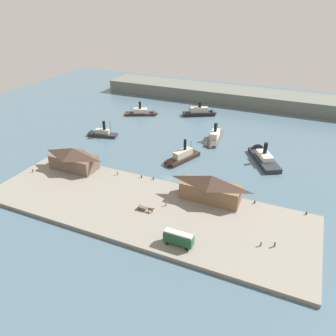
% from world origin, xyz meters
% --- Properties ---
extents(ground_plane, '(320.00, 320.00, 0.00)m').
position_xyz_m(ground_plane, '(0.00, 0.00, 0.00)').
color(ground_plane, '#476070').
extents(quay_promenade, '(110.00, 36.00, 1.20)m').
position_xyz_m(quay_promenade, '(0.00, -22.00, 0.60)').
color(quay_promenade, gray).
rests_on(quay_promenade, ground).
extents(seawall_edge, '(110.00, 0.80, 1.00)m').
position_xyz_m(seawall_edge, '(0.00, -3.60, 0.50)').
color(seawall_edge, '#666159').
rests_on(seawall_edge, ground).
extents(ferry_shed_customs_shed, '(18.68, 9.04, 8.94)m').
position_xyz_m(ferry_shed_customs_shed, '(-37.63, -9.57, 5.74)').
color(ferry_shed_customs_shed, brown).
rests_on(ferry_shed_customs_shed, quay_promenade).
extents(ferry_shed_east_terminal, '(20.57, 7.78, 9.30)m').
position_xyz_m(ferry_shed_east_terminal, '(18.99, -9.01, 5.92)').
color(ferry_shed_east_terminal, brown).
rests_on(ferry_shed_east_terminal, quay_promenade).
extents(street_tram, '(8.45, 2.81, 4.32)m').
position_xyz_m(street_tram, '(17.71, -34.55, 3.72)').
color(street_tram, '#1E4C2D').
rests_on(street_tram, quay_promenade).
extents(horse_cart, '(5.90, 1.30, 1.87)m').
position_xyz_m(horse_cart, '(1.78, -23.82, 2.13)').
color(horse_cart, brown).
rests_on(horse_cart, quay_promenade).
extents(pedestrian_standing_center, '(0.39, 0.39, 1.58)m').
position_xyz_m(pedestrian_standing_center, '(-50.73, -19.05, 1.92)').
color(pedestrian_standing_center, '#33384C').
rests_on(pedestrian_standing_center, quay_promenade).
extents(pedestrian_by_tram, '(0.44, 0.44, 1.79)m').
position_xyz_m(pedestrian_by_tram, '(42.51, -24.37, 2.02)').
color(pedestrian_by_tram, '#4C3D33').
rests_on(pedestrian_by_tram, quay_promenade).
extents(pedestrian_near_east_shed, '(0.41, 0.41, 1.66)m').
position_xyz_m(pedestrian_near_east_shed, '(-19.06, -7.25, 1.96)').
color(pedestrian_near_east_shed, '#6B5B4C').
rests_on(pedestrian_near_east_shed, quay_promenade).
extents(pedestrian_walking_west, '(0.41, 0.41, 1.64)m').
position_xyz_m(pedestrian_walking_west, '(6.73, -18.60, 1.95)').
color(pedestrian_walking_west, '#6B5B4C').
rests_on(pedestrian_walking_west, quay_promenade).
extents(pedestrian_walking_east, '(0.39, 0.39, 1.59)m').
position_xyz_m(pedestrian_walking_east, '(38.96, -25.64, 1.93)').
color(pedestrian_walking_east, '#3D4C42').
rests_on(pedestrian_walking_east, quay_promenade).
extents(mooring_post_west, '(0.44, 0.44, 0.90)m').
position_xyz_m(mooring_post_west, '(-9.49, -5.40, 1.65)').
color(mooring_post_west, black).
rests_on(mooring_post_west, quay_promenade).
extents(mooring_post_center_west, '(0.44, 0.44, 0.90)m').
position_xyz_m(mooring_post_center_west, '(49.73, -4.85, 1.65)').
color(mooring_post_center_west, black).
rests_on(mooring_post_center_west, quay_promenade).
extents(mooring_post_east, '(0.44, 0.44, 0.90)m').
position_xyz_m(mooring_post_east, '(33.47, -5.19, 1.65)').
color(mooring_post_east, black).
rests_on(mooring_post_east, quay_promenade).
extents(mooring_post_center_east, '(0.44, 0.44, 0.90)m').
position_xyz_m(mooring_post_center_east, '(-4.71, -4.86, 1.65)').
color(mooring_post_center_east, black).
rests_on(mooring_post_center_east, quay_promenade).
extents(ferry_mid_harbor, '(7.06, 22.07, 10.20)m').
position_xyz_m(ferry_mid_harbor, '(5.12, 41.30, 1.46)').
color(ferry_mid_harbor, '#514C47').
rests_on(ferry_mid_harbor, ground).
extents(ferry_outer_harbor, '(16.34, 7.45, 9.61)m').
position_xyz_m(ferry_outer_harbor, '(-49.40, 24.98, 1.36)').
color(ferry_outer_harbor, '#23282D').
rests_on(ferry_outer_harbor, ground).
extents(ferry_moored_east, '(20.10, 13.42, 9.97)m').
position_xyz_m(ferry_moored_east, '(-43.51, 63.00, 1.21)').
color(ferry_moored_east, black).
rests_on(ferry_moored_east, ground).
extents(ferry_near_quay, '(17.65, 24.29, 10.69)m').
position_xyz_m(ferry_near_quay, '(29.38, 32.33, 1.38)').
color(ferry_near_quay, '#23282D').
rests_on(ferry_near_quay, ground).
extents(ferry_moored_west, '(11.43, 19.08, 10.68)m').
position_xyz_m(ferry_moored_west, '(-1.91, 15.19, 1.67)').
color(ferry_moored_west, black).
rests_on(ferry_moored_west, ground).
extents(ferry_approaching_east, '(20.11, 14.40, 9.35)m').
position_xyz_m(ferry_approaching_east, '(-12.36, 75.51, 1.78)').
color(ferry_approaching_east, black).
rests_on(ferry_approaching_east, ground).
extents(far_headland, '(180.00, 24.00, 8.00)m').
position_xyz_m(far_headland, '(0.00, 110.00, 4.00)').
color(far_headland, '#60665B').
rests_on(far_headland, ground).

